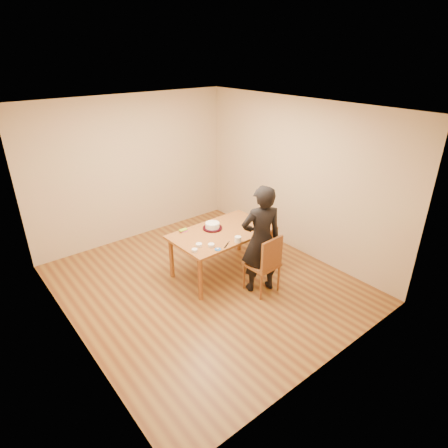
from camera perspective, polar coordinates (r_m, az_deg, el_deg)
room_shell at (r=5.67m, az=-5.17°, el=3.90°), size 4.00×4.50×2.70m
dining_table at (r=5.98m, az=-0.30°, el=-1.31°), size 1.64×1.00×0.04m
dining_chair at (r=5.70m, az=5.80°, el=-6.12°), size 0.46×0.46×0.04m
cake_plate at (r=6.06m, az=-1.77°, el=-0.62°), size 0.32×0.32×0.02m
cake at (r=6.04m, az=-1.77°, el=-0.21°), size 0.23×0.23×0.07m
frosting_dome at (r=6.02m, az=-1.78°, el=0.22°), size 0.23×0.23×0.03m
frosting_tub at (r=5.64m, az=2.13°, el=-2.34°), size 0.10×0.10×0.09m
frosting_lid at (r=5.45m, az=-0.95°, el=-3.88°), size 0.10×0.10×0.01m
frosting_dollop at (r=5.44m, az=-0.95°, el=-3.76°), size 0.04×0.04×0.02m
ramekin_green at (r=5.52m, az=-1.97°, el=-3.26°), size 0.09×0.09×0.04m
ramekin_yellow at (r=5.54m, az=-3.84°, el=-3.21°), size 0.09×0.09×0.04m
ramekin_multi at (r=5.41m, az=-4.50°, el=-4.01°), size 0.08×0.08×0.04m
candy_box_pink at (r=6.00m, az=-6.17°, el=-1.06°), size 0.13×0.08×0.02m
candy_box_green at (r=5.99m, az=-6.24°, el=-0.90°), size 0.13×0.07×0.02m
spatula at (r=5.55m, az=0.36°, el=-3.27°), size 0.16×0.11×0.01m
person at (r=5.53m, az=5.65°, el=-2.43°), size 0.73×0.61×1.69m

